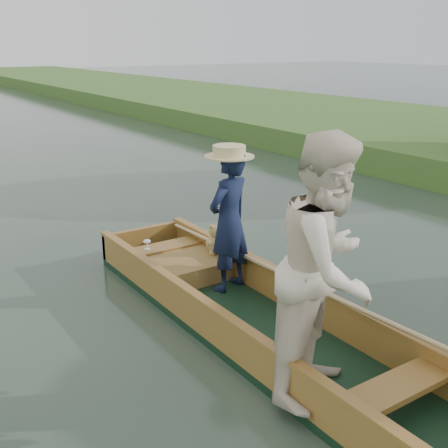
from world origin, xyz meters
TOP-DOWN VIEW (x-y plane):
  - ground at (0.00, 0.00)m, footprint 120.00×120.00m
  - trees_far at (1.31, 6.22)m, footprint 21.98×14.74m
  - punt at (-0.07, -0.35)m, footprint 1.41×5.00m

SIDE VIEW (x-z plane):
  - ground at x=0.00m, z-range 0.00..0.00m
  - punt at x=-0.07m, z-range -0.31..1.79m
  - trees_far at x=1.31m, z-range 0.37..5.03m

